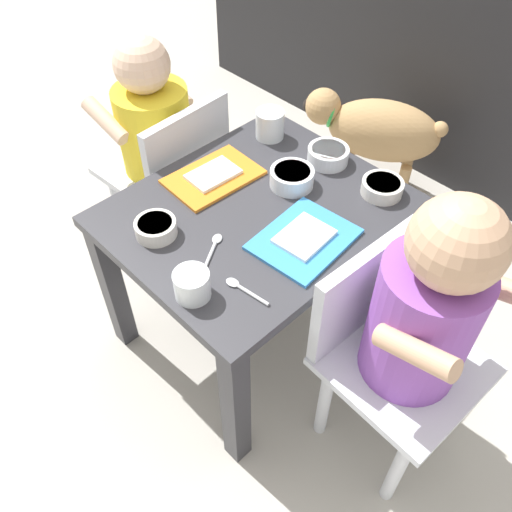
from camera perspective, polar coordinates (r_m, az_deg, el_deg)
ground_plane at (r=1.49m, az=0.00°, el=-7.46°), size 7.00×7.00×0.00m
kitchen_cabinet_back at (r=1.91m, az=25.15°, el=20.97°), size 2.32×0.33×1.00m
dining_table at (r=1.22m, az=0.00°, el=2.41°), size 0.50×0.60×0.43m
seated_child_left at (r=1.45m, az=-10.43°, el=12.95°), size 0.30×0.30×0.65m
seated_child_right at (r=0.99m, az=16.87°, el=-5.91°), size 0.29×0.29×0.72m
dog at (r=1.81m, az=12.55°, el=12.85°), size 0.44×0.32×0.33m
food_tray_left at (r=1.24m, az=-4.70°, el=8.29°), size 0.15×0.21×0.02m
food_tray_right at (r=1.09m, az=4.93°, el=1.72°), size 0.17×0.21×0.02m
water_cup_left at (r=0.99m, az=-6.74°, el=-3.16°), size 0.07×0.07×0.06m
water_cup_right at (r=1.35m, az=1.47°, el=13.56°), size 0.07×0.07×0.07m
veggie_bowl_near at (r=1.11m, az=-10.54°, el=2.97°), size 0.09×0.09×0.03m
cereal_bowl_left_side at (r=1.21m, az=3.86°, el=8.28°), size 0.10×0.10×0.04m
veggie_bowl_far at (r=1.22m, az=13.18°, el=7.11°), size 0.09×0.09×0.03m
cereal_bowl_right_side at (r=1.29m, az=7.75°, el=10.48°), size 0.10×0.10×0.04m
spoon_by_left_tray at (r=1.08m, az=-4.51°, el=0.93°), size 0.06×0.09×0.01m
spoon_by_right_tray at (r=1.00m, az=-1.39°, el=-3.48°), size 0.10×0.03×0.01m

